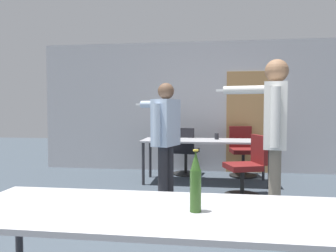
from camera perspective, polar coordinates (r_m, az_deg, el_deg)
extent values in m
cube|color=#BCBCC1|center=(6.84, 4.68, 3.34)|extent=(6.48, 0.10, 2.67)
cube|color=#AD7F4C|center=(6.82, 13.91, 0.65)|extent=(0.90, 0.02, 2.05)
cube|color=#A8A8AD|center=(1.84, -1.26, -14.77)|extent=(2.20, 0.76, 0.03)
cylinder|color=#2D2D33|center=(2.61, -24.47, -18.33)|extent=(0.05, 0.05, 0.72)
cube|color=#A8A8AD|center=(5.76, 6.51, -2.56)|extent=(2.20, 0.75, 0.03)
cylinder|color=#2D2D33|center=(5.62, -4.34, -6.57)|extent=(0.05, 0.05, 0.72)
cylinder|color=#2D2D33|center=(5.57, 17.26, -6.78)|extent=(0.05, 0.05, 0.72)
cylinder|color=#2D2D33|center=(6.23, -3.12, -5.62)|extent=(0.05, 0.05, 0.72)
cylinder|color=#2D2D33|center=(6.19, 16.29, -5.79)|extent=(0.05, 0.05, 0.72)
cylinder|color=slate|center=(3.66, 18.03, -10.71)|extent=(0.12, 0.12, 0.88)
cylinder|color=slate|center=(3.82, 18.12, -10.12)|extent=(0.12, 0.12, 0.88)
cube|color=silver|center=(3.64, 18.28, 1.75)|extent=(0.30, 0.44, 0.69)
sphere|color=#936B4C|center=(3.66, 18.41, 9.10)|extent=(0.24, 0.24, 0.24)
cylinder|color=silver|center=(3.39, 18.16, 1.49)|extent=(0.10, 0.10, 0.60)
cylinder|color=silver|center=(3.91, 14.04, 6.13)|extent=(0.61, 0.22, 0.10)
cube|color=white|center=(3.96, 9.26, 6.15)|extent=(0.12, 0.06, 0.03)
cylinder|color=#28282D|center=(4.43, -0.89, -8.69)|extent=(0.13, 0.13, 0.80)
cylinder|color=#28282D|center=(4.59, 0.15, -8.28)|extent=(0.13, 0.13, 0.80)
cube|color=silver|center=(4.42, -0.37, 0.61)|extent=(0.36, 0.48, 0.63)
sphere|color=brown|center=(4.43, -0.37, 6.10)|extent=(0.22, 0.22, 0.22)
cylinder|color=silver|center=(4.19, -2.01, 0.21)|extent=(0.10, 0.10, 0.54)
cylinder|color=silver|center=(4.78, -1.83, 3.81)|extent=(0.55, 0.27, 0.10)
cube|color=white|center=(4.93, -4.93, 3.78)|extent=(0.13, 0.07, 0.03)
cylinder|color=black|center=(6.51, 12.93, -8.41)|extent=(0.52, 0.52, 0.03)
cylinder|color=black|center=(6.47, 12.96, -6.45)|extent=(0.06, 0.06, 0.42)
cube|color=maroon|center=(6.44, 12.98, -4.25)|extent=(0.52, 0.52, 0.08)
cube|color=maroon|center=(6.66, 12.49, -1.84)|extent=(0.44, 0.12, 0.42)
cylinder|color=black|center=(5.08, 12.77, -11.69)|extent=(0.52, 0.52, 0.03)
cylinder|color=black|center=(5.03, 12.80, -9.46)|extent=(0.06, 0.06, 0.38)
cube|color=maroon|center=(4.98, 12.83, -6.90)|extent=(0.58, 0.58, 0.08)
cube|color=maroon|center=(5.06, 15.57, -3.93)|extent=(0.19, 0.43, 0.42)
cylinder|color=black|center=(6.54, 3.11, -8.28)|extent=(0.52, 0.52, 0.03)
cylinder|color=black|center=(6.50, 3.12, -6.40)|extent=(0.06, 0.06, 0.40)
cube|color=black|center=(6.47, 3.12, -4.28)|extent=(0.53, 0.53, 0.08)
cube|color=black|center=(6.19, 2.55, -2.29)|extent=(0.44, 0.13, 0.42)
cylinder|color=#2D511E|center=(1.77, 4.82, -11.19)|extent=(0.06, 0.06, 0.22)
cone|color=#2D511E|center=(1.74, 4.84, -6.03)|extent=(0.06, 0.06, 0.10)
cylinder|color=gold|center=(1.73, 4.85, -4.26)|extent=(0.03, 0.03, 0.01)
cylinder|color=#232328|center=(5.86, 8.48, -1.79)|extent=(0.07, 0.07, 0.11)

